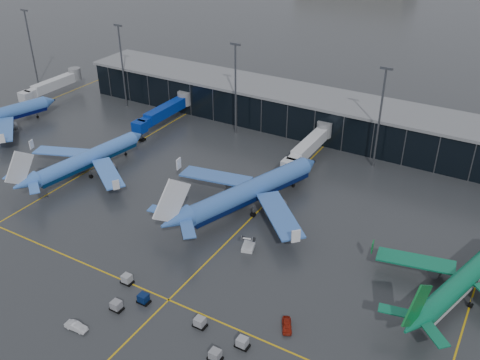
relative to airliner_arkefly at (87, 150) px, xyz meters
The scene contains 12 objects.
ground 36.73m from the airliner_arkefly, 19.59° to the right, with size 600.00×600.00×0.00m, color #282B2D.
terminal_pier 60.42m from the airliner_arkefly, 55.59° to the left, with size 142.00×17.00×10.70m.
jet_bridges 30.88m from the airliner_arkefly, 91.59° to the left, with size 94.00×27.50×7.20m.
flood_masts 55.01m from the airliner_arkefly, 44.04° to the left, with size 203.00×0.50×25.50m.
taxi_lines 44.57m from the airliner_arkefly, ahead, with size 220.00×120.00×0.02m.
airliner_arkefly is the anchor object (origin of this frame).
airliner_klm_near 42.43m from the airliner_arkefly, ahead, with size 39.52×45.01×13.83m, color #3B6CC2, non-canonical shape.
airliner_aer_lingus 87.31m from the airliner_arkefly, ahead, with size 32.62×37.15×11.42m, color #0C6B49, non-canonical shape.
baggage_carts 56.67m from the airliner_arkefly, 32.88° to the right, with size 27.44×8.25×1.70m.
mobile_airstair 49.69m from the airliner_arkefly, ahead, with size 3.02×3.69×3.45m.
service_van_red 68.71m from the airliner_arkefly, 19.54° to the right, with size 1.53×3.79×1.29m, color maroon.
service_van_white 53.80m from the airliner_arkefly, 48.50° to the right, with size 1.35×3.88×1.28m, color silver.
Camera 1 is at (55.44, -68.81, 63.41)m, focal length 40.00 mm.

